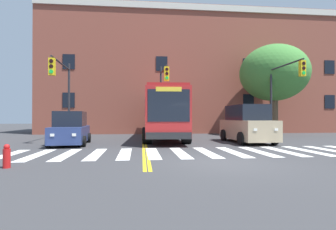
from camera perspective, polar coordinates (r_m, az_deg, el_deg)
The scene contains 13 objects.
ground_plane at distance 9.53m, azimuth 12.49°, elevation -10.11°, with size 120.00×120.00×0.00m, color #38383A.
crosswalk at distance 11.99m, azimuth 5.56°, elevation -8.12°, with size 16.49×3.94×0.01m.
lane_line_yellow_inner at distance 25.70m, azimuth -5.56°, elevation -4.05°, with size 0.12×36.00×0.01m, color gold.
lane_line_yellow_outer at distance 25.70m, azimuth -5.20°, elevation -4.05°, with size 0.12×36.00×0.01m, color gold.
city_bus at distance 18.99m, azimuth -0.78°, elevation 0.44°, with size 3.21×10.87×3.45m.
car_navy_near_lane at distance 16.22m, azimuth -20.46°, elevation -2.99°, with size 2.26×4.20×1.93m.
car_tan_far_lane at distance 17.30m, azimuth 16.80°, elevation -2.06°, with size 2.36×4.82×2.37m.
traffic_light_near_corner at distance 20.72m, azimuth 23.73°, elevation 5.86°, with size 0.35×4.12×5.64m.
traffic_light_far_corner at distance 18.97m, azimuth -21.96°, elevation 6.17°, with size 0.44×4.50×5.57m.
traffic_light_overhead at distance 20.24m, azimuth -1.09°, elevation 5.82°, with size 0.42×3.52×5.77m.
street_tree_curbside_large at distance 25.09m, azimuth 22.04°, elevation 8.41°, with size 7.98×8.03×7.97m.
building_facade at distance 30.18m, azimuth 6.35°, elevation 8.64°, with size 32.53×8.19×12.78m.
fire_hydrant at distance 9.73m, azimuth -31.69°, elevation -7.70°, with size 0.22×0.22×0.75m.
Camera 1 is at (-2.94, -8.93, 1.59)m, focal length 28.00 mm.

